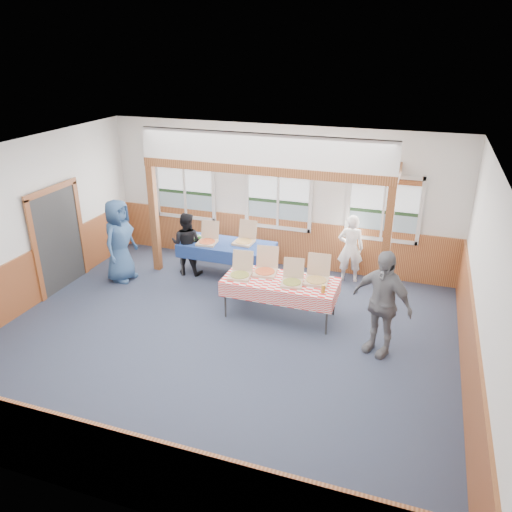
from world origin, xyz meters
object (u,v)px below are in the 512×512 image
Objects in this scene: woman_white at (350,249)px; man_blue at (119,241)px; table_left at (227,246)px; table_right at (280,282)px; woman_black at (186,244)px; person_grey at (382,303)px.

man_blue reaches higher than woman_white.
woman_white is (2.60, 0.60, 0.04)m from table_left.
woman_white is at bearing 63.12° from table_right.
woman_black is 0.77× the size of person_grey.
table_left is 2.67m from woman_white.
person_grey is at bearing 151.94° from woman_black.
table_left is 1.20× the size of man_blue.
woman_white is at bearing 135.82° from person_grey.
table_right is 1.16× the size of man_blue.
man_blue is at bearing -164.32° from table_left.
table_right is 1.41× the size of woman_white.
woman_white is 2.71m from person_grey.
woman_white is 3.57m from woman_black.
woman_black is at bearing -55.70° from man_blue.
table_left is 1.18× the size of person_grey.
woman_black reaches higher than table_left.
table_right is 3.73m from man_blue.
woman_white is 0.82× the size of person_grey.
man_blue is at bearing 8.19° from woman_white.
person_grey reaches higher than table_right.
table_right is 1.98m from person_grey.
table_right is 1.49× the size of woman_black.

